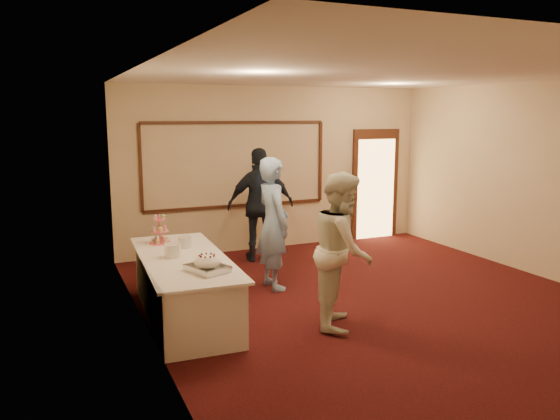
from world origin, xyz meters
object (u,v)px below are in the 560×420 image
(plate_stack_a, at_px, (173,251))
(guest, at_px, (261,205))
(man, at_px, (273,223))
(plate_stack_b, at_px, (185,242))
(pavlova_tray, at_px, (207,264))
(buffet_table, at_px, (184,287))
(woman, at_px, (343,250))
(tart, at_px, (207,261))
(cupcake_stand, at_px, (160,232))

(plate_stack_a, relative_size, guest, 0.10)
(man, bearing_deg, guest, -16.87)
(plate_stack_a, distance_m, plate_stack_b, 0.48)
(pavlova_tray, height_order, plate_stack_a, pavlova_tray)
(plate_stack_b, xyz_separation_m, guest, (1.73, 1.68, 0.12))
(pavlova_tray, bearing_deg, buffet_table, 97.75)
(pavlova_tray, bearing_deg, woman, -9.56)
(plate_stack_a, height_order, tart, plate_stack_a)
(woman, height_order, guest, guest)
(tart, bearing_deg, pavlova_tray, -105.32)
(buffet_table, xyz_separation_m, woman, (1.67, -0.98, 0.53))
(tart, xyz_separation_m, woman, (1.48, -0.60, 0.12))
(tart, height_order, man, man)
(man, xyz_separation_m, guest, (0.39, 1.47, 0.02))
(plate_stack_b, bearing_deg, plate_stack_a, -121.36)
(buffet_table, bearing_deg, man, 23.71)
(cupcake_stand, height_order, guest, guest)
(tart, bearing_deg, cupcake_stand, 104.21)
(buffet_table, distance_m, woman, 2.01)
(buffet_table, xyz_separation_m, pavlova_tray, (0.10, -0.72, 0.46))
(plate_stack_b, height_order, guest, guest)
(buffet_table, relative_size, woman, 1.44)
(buffet_table, relative_size, plate_stack_b, 14.64)
(guest, bearing_deg, pavlova_tray, 68.21)
(cupcake_stand, distance_m, tart, 1.26)
(buffet_table, distance_m, plate_stack_b, 0.65)
(woman, distance_m, guest, 3.10)
(plate_stack_a, height_order, woman, woman)
(cupcake_stand, distance_m, plate_stack_b, 0.47)
(tart, bearing_deg, man, 38.84)
(plate_stack_b, xyz_separation_m, tart, (0.06, -0.82, -0.05))
(buffet_table, xyz_separation_m, cupcake_stand, (-0.12, 0.83, 0.54))
(buffet_table, xyz_separation_m, plate_stack_a, (-0.12, 0.03, 0.47))
(man, bearing_deg, cupcake_stand, 81.27)
(buffet_table, distance_m, guest, 2.87)
(cupcake_stand, bearing_deg, plate_stack_b, -58.00)
(pavlova_tray, xyz_separation_m, woman, (1.57, -0.26, 0.07))
(guest, bearing_deg, buffet_table, 58.76)
(pavlova_tray, relative_size, man, 0.28)
(cupcake_stand, xyz_separation_m, man, (1.58, -0.19, 0.03))
(pavlova_tray, xyz_separation_m, cupcake_stand, (-0.21, 1.55, 0.08))
(buffet_table, bearing_deg, guest, 48.76)
(plate_stack_b, bearing_deg, man, 8.73)
(pavlova_tray, distance_m, plate_stack_a, 0.78)
(pavlova_tray, bearing_deg, tart, 74.68)
(plate_stack_a, bearing_deg, pavlova_tray, -73.66)
(plate_stack_a, height_order, plate_stack_b, plate_stack_a)
(man, bearing_deg, plate_stack_b, 96.70)
(plate_stack_a, xyz_separation_m, woman, (1.79, -1.01, 0.07))
(man, distance_m, woman, 1.64)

